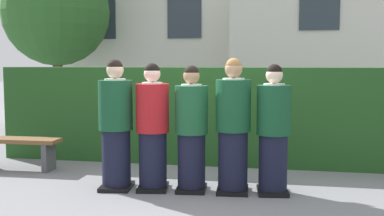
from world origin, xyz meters
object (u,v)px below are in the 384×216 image
object	(u,v)px
student_front_row_3	(233,129)
wooden_bench	(14,147)
student_front_row_2	(191,132)
student_front_row_4	(273,132)
student_in_red_blazer	(153,130)
student_front_row_0	(116,128)

from	to	relation	value
student_front_row_3	wooden_bench	world-z (taller)	student_front_row_3
student_front_row_2	student_front_row_3	world-z (taller)	student_front_row_3
student_front_row_4	student_front_row_3	bearing A→B (deg)	-175.55
student_front_row_2	student_front_row_3	size ratio (longest dim) A/B	0.95
student_front_row_4	student_in_red_blazer	bearing A→B (deg)	-175.64
student_front_row_4	student_front_row_2	bearing A→B (deg)	-175.79
student_in_red_blazer	wooden_bench	world-z (taller)	student_in_red_blazer
student_front_row_2	student_front_row_4	distance (m)	1.01
student_in_red_blazer	student_front_row_4	xyz separation A→B (m)	(1.50, 0.11, -0.00)
student_front_row_4	wooden_bench	distance (m)	3.93
student_front_row_4	wooden_bench	size ratio (longest dim) A/B	1.13
student_in_red_blazer	student_front_row_2	distance (m)	0.49
student_front_row_0	student_front_row_4	world-z (taller)	student_front_row_0
student_in_red_blazer	student_front_row_4	size ratio (longest dim) A/B	1.01
student_front_row_3	wooden_bench	bearing A→B (deg)	169.50
student_front_row_0	student_front_row_2	distance (m)	0.97
student_front_row_0	student_front_row_2	xyz separation A→B (m)	(0.96, 0.09, -0.04)
student_front_row_0	wooden_bench	distance (m)	2.08
student_in_red_blazer	student_front_row_0	bearing A→B (deg)	-173.92
wooden_bench	student_front_row_0	bearing A→B (deg)	-21.66
student_front_row_4	wooden_bench	bearing A→B (deg)	171.37
student_front_row_0	student_front_row_3	size ratio (longest dim) A/B	0.99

